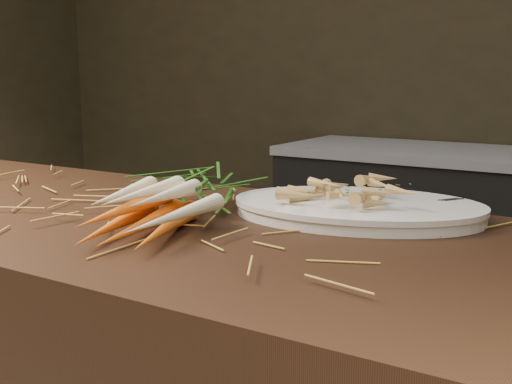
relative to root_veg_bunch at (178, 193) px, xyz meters
The scene contains 6 objects.
back_counter 1.94m from the root_veg_bunch, 84.91° to the left, with size 1.82×0.62×0.84m.
straw_bedding 0.14m from the root_veg_bunch, behind, with size 1.40×0.60×0.02m, color #AC812E, non-canonical shape.
root_veg_bunch is the anchor object (origin of this frame).
serving_platter 0.33m from the root_veg_bunch, 33.46° to the left, with size 0.46×0.30×0.02m, color white, non-canonical shape.
roasted_veg_heap 0.33m from the root_veg_bunch, 33.46° to the left, with size 0.22×0.16×0.05m, color #9F783D, non-canonical shape.
serving_fork 0.48m from the root_veg_bunch, 24.66° to the left, with size 0.02×0.17×0.00m, color silver.
Camera 1 is at (0.87, -0.57, 1.16)m, focal length 45.00 mm.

